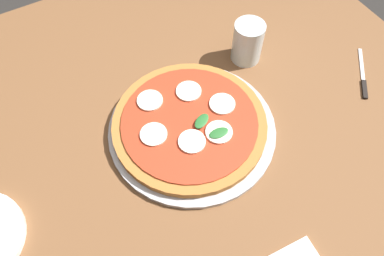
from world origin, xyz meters
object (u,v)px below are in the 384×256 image
(pizza, at_px, (189,123))
(glass_cup, at_px, (248,42))
(dining_table, at_px, (186,136))
(serving_tray, at_px, (192,129))
(knife, at_px, (363,79))

(pizza, relative_size, glass_cup, 3.22)
(dining_table, height_order, pizza, pizza)
(dining_table, bearing_deg, serving_tray, 80.06)
(dining_table, relative_size, glass_cup, 11.89)
(pizza, distance_m, knife, 0.46)
(dining_table, distance_m, knife, 0.47)
(dining_table, xyz_separation_m, knife, (-0.44, 0.13, 0.09))
(serving_tray, xyz_separation_m, pizza, (0.00, -0.01, 0.02))
(serving_tray, relative_size, knife, 2.78)
(dining_table, height_order, glass_cup, glass_cup)
(dining_table, bearing_deg, pizza, 73.85)
(glass_cup, bearing_deg, dining_table, 20.57)
(knife, xyz_separation_m, glass_cup, (0.21, -0.21, 0.05))
(pizza, bearing_deg, knife, 168.79)
(knife, height_order, glass_cup, glass_cup)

